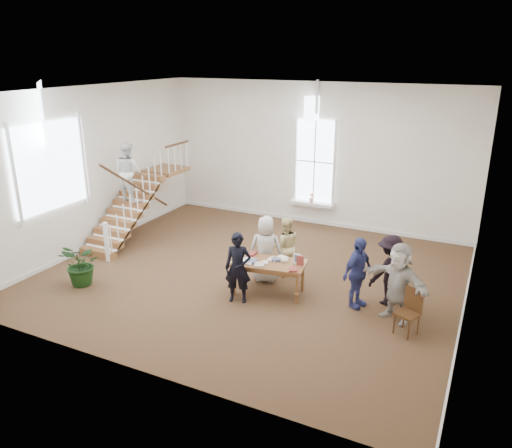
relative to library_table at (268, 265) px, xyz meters
The scene contains 12 objects.
ground 1.31m from the library_table, 134.74° to the left, with size 10.00×10.00×0.00m, color #48341C.
room_shell 5.24m from the library_table, 98.50° to the left, with size 10.49×10.00×10.00m.
staircase 5.42m from the library_table, 163.36° to the left, with size 1.10×4.10×2.92m.
library_table is the anchor object (origin of this frame).
police_officer 0.78m from the library_table, 124.04° to the right, with size 0.59×0.39×1.63m, color black.
elderly_woman 0.71m from the library_table, 118.44° to the left, with size 0.81×0.53×1.65m, color beige.
person_yellow 1.11m from the library_table, 91.61° to the left, with size 0.74×0.58×1.53m, color beige.
woman_cluster_a 2.04m from the library_table, ahead, with size 0.95×0.39×1.61m, color navy.
woman_cluster_b 2.72m from the library_table, 15.54° to the left, with size 1.04×0.60×1.61m, color black.
woman_cluster_c 2.92m from the library_table, ahead, with size 1.58×0.50×1.71m, color #BCB4A9.
floor_plant 4.45m from the library_table, 159.64° to the right, with size 0.97×0.84×1.08m, color black.
side_chair 3.28m from the library_table, ahead, with size 0.54×0.54×0.95m.
Camera 1 is at (5.12, -10.34, 5.35)m, focal length 35.00 mm.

